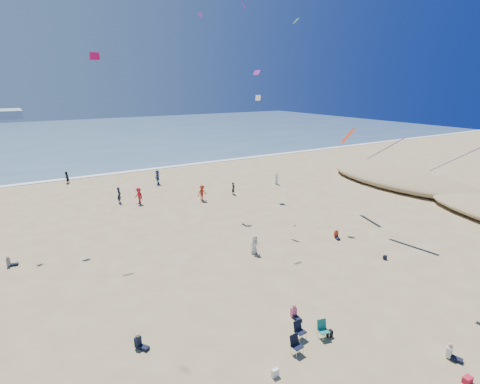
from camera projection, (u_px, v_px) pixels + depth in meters
ground at (288, 349)px, 19.33m from camera, size 220.00×220.00×0.00m
ocean at (58, 137)px, 97.07m from camera, size 220.00×100.00×0.06m
surf_line at (100, 175)px, 56.15m from camera, size 220.00×1.20×0.08m
standing_flyers at (197, 219)px, 35.41m from camera, size 38.16×53.30×1.94m
seated_group at (238, 289)px, 24.20m from camera, size 25.79×23.69×0.84m
chair_cluster at (307, 335)px, 19.60m from camera, size 2.68×1.45×1.00m
white_tote at (275, 373)px, 17.46m from camera, size 0.35×0.20×0.40m
black_backpack at (330, 333)px, 20.22m from camera, size 0.30×0.22×0.38m
cooler at (467, 380)px, 17.11m from camera, size 0.45×0.30×0.30m
navy_bag at (385, 257)px, 29.17m from camera, size 0.28×0.18×0.34m
kites_aloft at (276, 66)px, 30.68m from camera, size 44.31×35.48×28.68m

